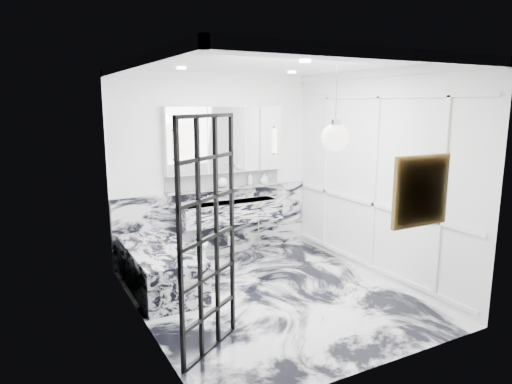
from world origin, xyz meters
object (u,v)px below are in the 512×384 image
crittall_door (208,238)px  trough_sink (231,212)px  bathtub (160,268)px  mirror_cabinet (225,139)px

crittall_door → trough_sink: bearing=25.8°
crittall_door → bathtub: 1.90m
mirror_cabinet → bathtub: 2.20m
trough_sink → bathtub: size_ratio=0.97×
trough_sink → bathtub: trough_sink is taller
crittall_door → trough_sink: 2.73m
mirror_cabinet → bathtub: bearing=-147.9°
mirror_cabinet → bathtub: (-1.32, -0.83, -1.54)m
trough_sink → bathtub: (-1.33, -0.66, -0.45)m
trough_sink → mirror_cabinet: (-0.00, 0.17, 1.09)m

